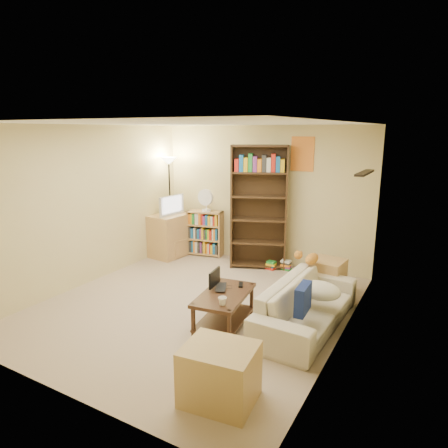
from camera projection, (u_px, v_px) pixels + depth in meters
The scene contains 19 objects.
room at pixel (195, 192), 5.29m from camera, with size 4.50×4.54×2.52m.
sofa at pixel (307, 305), 5.00m from camera, with size 0.83×1.97×0.57m, color beige.
navy_pillow at pixel (303, 299), 4.55m from camera, with size 0.37×0.11×0.34m, color navy.
cream_blanket at pixel (320, 291), 4.92m from camera, with size 0.52×0.37×0.22m, color beige.
tabby_cat at pixel (309, 258), 5.67m from camera, with size 0.45×0.17×0.15m.
coffee_table at pixel (224, 304), 5.02m from camera, with size 0.66×1.03×0.43m.
laptop at pixel (225, 288), 5.13m from camera, with size 0.32×0.38×0.03m, color black.
laptop_screen at pixel (214, 278), 5.15m from camera, with size 0.01×0.32×0.21m, color white.
mug at pixel (222, 301), 4.64m from camera, with size 0.12×0.12×0.09m, color white.
tv_remote at pixel (241, 285), 5.23m from camera, with size 0.05×0.17×0.02m, color black.
tv_stand at pixel (170, 235), 7.80m from camera, with size 0.55×0.77×0.82m, color tan.
television at pixel (169, 205), 7.66m from camera, with size 0.15×0.66×0.38m, color black.
tall_bookshelf at pixel (259, 204), 6.98m from camera, with size 1.03×0.66×2.17m.
short_bookshelf at pixel (205, 233), 7.83m from camera, with size 0.73×0.41×0.89m.
desk_fan at pixel (206, 200), 7.61m from camera, with size 0.31×0.18×0.44m.
floor_lamp at pixel (169, 177), 7.73m from camera, with size 0.32×0.32×1.91m.
side_table at pixel (327, 277), 5.98m from camera, with size 0.47×0.47×0.54m, color tan.
end_cabinet at pixel (220, 374), 3.61m from camera, with size 0.64×0.53×0.53m, color tan.
book_stacks at pixel (279, 265), 7.07m from camera, with size 0.42×0.23×0.18m.
Camera 1 is at (2.92, -4.37, 2.42)m, focal length 32.00 mm.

